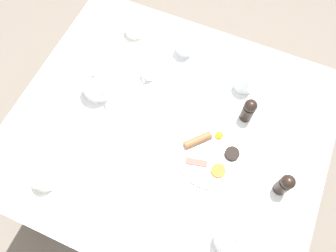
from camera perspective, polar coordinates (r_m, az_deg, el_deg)
The scene contains 17 objects.
ground_plane at distance 1.95m, azimuth 0.00°, elevation -8.88°, with size 8.00×8.00×0.00m, color #70665B.
table at distance 1.33m, azimuth 0.00°, elevation -1.37°, with size 1.07×1.22×0.71m.
breakfast_plate at distance 1.24m, azimuth 7.70°, elevation -4.55°, with size 0.28×0.28×0.04m.
teapot_near at distance 1.34m, azimuth -12.42°, elevation 7.27°, with size 0.14×0.18×0.13m.
teapot_far at distance 1.14m, azimuth 11.36°, elevation -18.91°, with size 0.21×0.12×0.13m.
teacup_with_saucer_left at distance 1.26m, azimuth -20.81°, elevation -8.65°, with size 0.14×0.14×0.07m.
teacup_with_saucer_right at distance 1.51m, azimuth -5.88°, elevation 16.44°, with size 0.14×0.14×0.07m.
water_glass_tall at distance 1.43m, azimuth 3.00°, elevation 14.23°, with size 0.08×0.08×0.11m.
water_glass_short at distance 1.36m, azimuth 13.36°, elevation 7.75°, with size 0.08×0.08×0.10m.
creamer_jug at distance 1.37m, azimuth -3.56°, elevation 9.22°, with size 0.08×0.06×0.05m.
pepper_grinder at distance 1.28m, azimuth 13.88°, elevation 2.75°, with size 0.05×0.05×0.12m.
salt_grinder at distance 1.21m, azimuth 19.68°, elevation -9.55°, with size 0.05×0.05×0.12m.
napkin_folded at distance 1.52m, azimuth -13.68°, elevation 13.34°, with size 0.12×0.15×0.01m.
fork_by_plate at distance 1.18m, azimuth -1.53°, elevation -15.73°, with size 0.02×0.18×0.00m.
knife_by_plate at distance 1.25m, azimuth -10.89°, elevation -6.82°, with size 0.19×0.10×0.00m.
spoon_for_tea at distance 1.43m, azimuth 21.13°, elevation 4.02°, with size 0.06×0.14×0.00m.
fork_spare at distance 1.36m, azimuth 2.49°, elevation 6.39°, with size 0.03×0.17×0.00m.
Camera 1 is at (0.48, 0.21, 1.88)m, focal length 35.00 mm.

